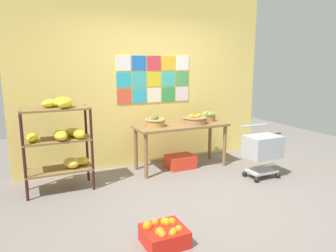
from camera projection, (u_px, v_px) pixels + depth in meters
The scene contains 10 objects.
ground at pixel (201, 201), 3.92m from camera, with size 9.45×9.45×0.00m, color slate.
back_wall_with_art at pixel (149, 80), 5.20m from camera, with size 4.37×0.07×2.86m.
banana_shelf_unit at pixel (62, 133), 4.13m from camera, with size 0.87×0.49×1.27m.
display_table at pixel (181, 131), 5.06m from camera, with size 1.53×0.57×0.73m.
fruit_basket_back_left at pixel (155, 122), 4.89m from camera, with size 0.33×0.33×0.16m.
fruit_basket_right at pixel (207, 116), 5.37m from camera, with size 0.29×0.29×0.17m.
fruit_basket_left at pixel (195, 119), 5.10m from camera, with size 0.40×0.40×0.16m.
produce_crate_under_table at pixel (180, 161), 5.15m from camera, with size 0.45×0.33×0.21m, color red.
orange_crate_foreground at pixel (164, 234), 2.97m from camera, with size 0.40×0.37×0.23m.
shopping_cart at pixel (263, 149), 4.65m from camera, with size 0.51×0.42×0.78m.
Camera 1 is at (-1.93, -3.13, 1.70)m, focal length 33.21 mm.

